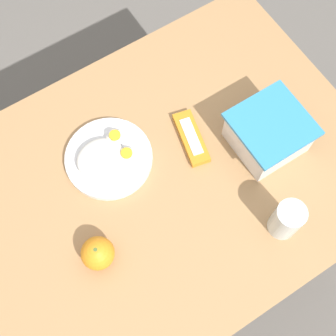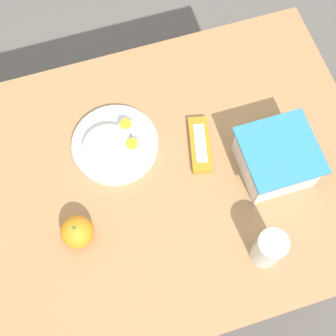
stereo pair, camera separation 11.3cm
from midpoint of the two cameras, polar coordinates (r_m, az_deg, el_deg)
ground_plane at (r=1.85m, az=-2.65°, el=-9.86°), size 10.00×10.00×0.00m
table at (r=1.24m, az=-3.91°, el=-3.68°), size 1.09×0.78×0.73m
food_container at (r=1.16m, az=9.41°, el=3.75°), size 0.17×0.17×0.10m
orange_fruit at (r=1.08m, az=-11.57°, el=-10.53°), size 0.08×0.08×0.08m
rice_plate at (r=1.17m, az=-10.12°, el=0.99°), size 0.22×0.22×0.05m
candy_bar at (r=1.18m, az=0.14°, el=3.37°), size 0.08×0.16×0.02m
drinking_glass at (r=1.08m, az=11.41°, el=-6.58°), size 0.07×0.07×0.11m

